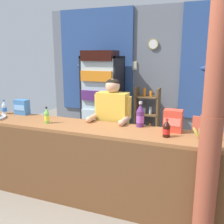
{
  "coord_description": "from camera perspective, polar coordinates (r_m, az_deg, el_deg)",
  "views": [
    {
      "loc": [
        1.06,
        -2.27,
        1.84
      ],
      "look_at": [
        -0.12,
        0.75,
        1.1
      ],
      "focal_mm": 41.05,
      "sensor_mm": 36.0,
      "label": 1
    }
  ],
  "objects": [
    {
      "name": "soda_bottle_cola",
      "position": [
        2.77,
        12.04,
        -3.77
      ],
      "size": [
        0.08,
        0.08,
        0.2
      ],
      "color": "black",
      "rests_on": "stall_counter"
    },
    {
      "name": "snack_box_crackers",
      "position": [
        2.97,
        13.43,
        -1.9
      ],
      "size": [
        0.2,
        0.14,
        0.25
      ],
      "color": "#E5422D",
      "rests_on": "stall_counter"
    },
    {
      "name": "timber_post",
      "position": [
        2.39,
        21.38,
        -2.11
      ],
      "size": [
        0.22,
        0.2,
        2.62
      ],
      "color": "brown",
      "rests_on": "ground"
    },
    {
      "name": "ground_plane",
      "position": [
        4.06,
        3.91,
        -14.03
      ],
      "size": [
        7.76,
        7.76,
        0.0
      ],
      "primitive_type": "plane",
      "color": "gray"
    },
    {
      "name": "bottle_shelf_rack",
      "position": [
        5.19,
        7.8,
        -0.84
      ],
      "size": [
        0.48,
        0.28,
        1.18
      ],
      "color": "brown",
      "rests_on": "ground"
    },
    {
      "name": "shopkeeper",
      "position": [
        3.46,
        0.1,
        -1.83
      ],
      "size": [
        0.52,
        0.42,
        1.52
      ],
      "color": "#28282D",
      "rests_on": "ground"
    },
    {
      "name": "soda_bottle_grape_soda",
      "position": [
        3.1,
        6.31,
        -0.91
      ],
      "size": [
        0.1,
        0.1,
        0.31
      ],
      "color": "#56286B",
      "rests_on": "stall_counter"
    },
    {
      "name": "soda_bottle_orange_soda",
      "position": [
        3.01,
        20.79,
        -2.74
      ],
      "size": [
        0.08,
        0.08,
        0.24
      ],
      "color": "orange",
      "rests_on": "stall_counter"
    },
    {
      "name": "drink_fridge",
      "position": [
        5.27,
        -2.25,
        4.17
      ],
      "size": [
        0.76,
        0.63,
        1.9
      ],
      "color": "black",
      "rests_on": "ground"
    },
    {
      "name": "back_wall_curtained",
      "position": [
        5.42,
        9.93,
        8.43
      ],
      "size": [
        4.9,
        0.22,
        2.77
      ],
      "color": "slate",
      "rests_on": "ground"
    },
    {
      "name": "plastic_lawn_chair",
      "position": [
        4.47,
        20.45,
        -5.46
      ],
      "size": [
        0.56,
        0.56,
        0.86
      ],
      "color": "#E5563D",
      "rests_on": "ground"
    },
    {
      "name": "soda_bottle_water",
      "position": [
        4.08,
        -22.87,
        0.87
      ],
      "size": [
        0.07,
        0.07,
        0.21
      ],
      "color": "silver",
      "rests_on": "stall_counter"
    },
    {
      "name": "banana_bunch",
      "position": [
        2.81,
        20.01,
        -4.61
      ],
      "size": [
        0.27,
        0.05,
        0.16
      ],
      "color": "#CCC14C",
      "rests_on": "stall_counter"
    },
    {
      "name": "stall_counter",
      "position": [
        3.07,
        -1.92,
        -10.84
      ],
      "size": [
        3.72,
        0.57,
        0.97
      ],
      "color": "#935B33",
      "rests_on": "ground"
    },
    {
      "name": "soda_bottle_lime_soda",
      "position": [
        3.35,
        -14.32,
        -0.93
      ],
      "size": [
        0.06,
        0.06,
        0.21
      ],
      "color": "#75C64C",
      "rests_on": "stall_counter"
    },
    {
      "name": "snack_box_biscuit",
      "position": [
        3.94,
        -19.44,
        1.06
      ],
      "size": [
        0.2,
        0.12,
        0.22
      ],
      "color": "#3D75B7",
      "rests_on": "stall_counter"
    }
  ]
}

